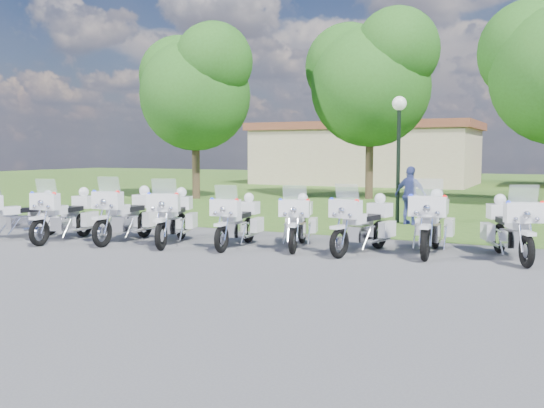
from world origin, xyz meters
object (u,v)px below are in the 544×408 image
at_px(motorcycle_5, 299,221).
at_px(motorcycle_4, 238,220).
at_px(bystander_c, 411,196).
at_px(motorcycle_3, 173,216).
at_px(motorcycle_6, 363,223).
at_px(motorcycle_1, 66,214).
at_px(motorcycle_8, 510,227).
at_px(lamp_post, 399,127).
at_px(motorcycle_0, 23,214).
at_px(motorcycle_7, 432,222).
at_px(motorcycle_2, 127,214).

bearing_deg(motorcycle_5, motorcycle_4, 5.37).
relative_size(motorcycle_5, bystander_c, 1.22).
xyz_separation_m(motorcycle_3, bystander_c, (4.27, 6.23, 0.21)).
xyz_separation_m(motorcycle_6, bystander_c, (-0.22, 5.47, 0.24)).
xyz_separation_m(motorcycle_3, motorcycle_6, (4.49, 0.76, -0.03)).
distance_m(motorcycle_1, motorcycle_8, 10.38).
relative_size(motorcycle_1, motorcycle_4, 1.06).
height_order(motorcycle_4, lamp_post, lamp_post).
distance_m(motorcycle_6, lamp_post, 6.30).
height_order(motorcycle_0, motorcycle_3, motorcycle_3).
xyz_separation_m(motorcycle_1, motorcycle_7, (8.59, 2.00, 0.04)).
distance_m(motorcycle_0, motorcycle_2, 2.89).
height_order(lamp_post, bystander_c, lamp_post).
bearing_deg(bystander_c, lamp_post, -19.79).
distance_m(motorcycle_2, motorcycle_7, 7.26).
xyz_separation_m(motorcycle_2, motorcycle_4, (2.86, 0.44, -0.06)).
height_order(motorcycle_6, bystander_c, bystander_c).
relative_size(motorcycle_7, bystander_c, 1.41).
xyz_separation_m(motorcycle_2, motorcycle_5, (4.19, 0.94, -0.06)).
distance_m(motorcycle_3, motorcycle_8, 7.57).
relative_size(motorcycle_3, motorcycle_6, 1.02).
relative_size(lamp_post, bystander_c, 2.21).
relative_size(motorcycle_1, motorcycle_3, 1.02).
bearing_deg(motorcycle_1, motorcycle_0, 0.21).
bearing_deg(motorcycle_8, bystander_c, -79.20).
relative_size(motorcycle_1, bystander_c, 1.33).
distance_m(motorcycle_1, motorcycle_6, 7.36).
xyz_separation_m(motorcycle_5, motorcycle_6, (1.55, -0.02, 0.03)).
height_order(motorcycle_3, motorcycle_6, motorcycle_3).
height_order(motorcycle_2, motorcycle_4, motorcycle_2).
xyz_separation_m(motorcycle_4, motorcycle_8, (5.84, 1.03, 0.04)).
bearing_deg(motorcycle_3, motorcycle_1, -4.14).
bearing_deg(motorcycle_8, motorcycle_6, -11.63).
bearing_deg(motorcycle_3, motorcycle_4, 170.64).
xyz_separation_m(motorcycle_0, motorcycle_8, (11.50, 2.18, 0.05)).
bearing_deg(motorcycle_4, motorcycle_7, -172.51).
bearing_deg(bystander_c, motorcycle_0, 56.24).
relative_size(motorcycle_3, lamp_post, 0.59).
bearing_deg(motorcycle_3, motorcycle_6, 170.67).
distance_m(motorcycle_7, motorcycle_8, 1.59).
bearing_deg(motorcycle_5, motorcycle_6, 164.07).
bearing_deg(motorcycle_5, motorcycle_2, -2.67).
height_order(motorcycle_1, motorcycle_4, motorcycle_1).
xyz_separation_m(motorcycle_2, bystander_c, (5.52, 6.40, 0.20)).
bearing_deg(motorcycle_7, motorcycle_8, 176.80).
relative_size(motorcycle_5, motorcycle_7, 0.87).
height_order(motorcycle_4, motorcycle_5, motorcycle_5).
bearing_deg(motorcycle_2, motorcycle_7, -172.75).
distance_m(motorcycle_5, lamp_post, 6.31).
bearing_deg(lamp_post, motorcycle_4, -109.04).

